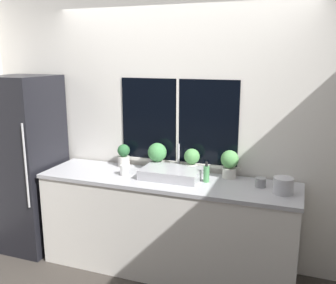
{
  "coord_description": "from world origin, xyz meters",
  "views": [
    {
      "loc": [
        1.15,
        -2.79,
        2.04
      ],
      "look_at": [
        0.02,
        0.3,
        1.28
      ],
      "focal_mm": 40.0,
      "sensor_mm": 36.0,
      "label": 1
    }
  ],
  "objects": [
    {
      "name": "potted_plant_center_left",
      "position": [
        -0.18,
        0.53,
        1.08
      ],
      "size": [
        0.19,
        0.19,
        0.27
      ],
      "color": "silver",
      "rests_on": "counter"
    },
    {
      "name": "sink",
      "position": [
        0.04,
        0.34,
        0.97
      ],
      "size": [
        0.55,
        0.4,
        0.28
      ],
      "color": "#ADADB2",
      "rests_on": "counter"
    },
    {
      "name": "mug_white",
      "position": [
        -0.41,
        0.26,
        0.98
      ],
      "size": [
        0.08,
        0.08,
        0.1
      ],
      "color": "white",
      "rests_on": "counter"
    },
    {
      "name": "kettle",
      "position": [
        1.04,
        0.27,
        1.0
      ],
      "size": [
        0.16,
        0.16,
        0.15
      ],
      "color": "#B2B2B7",
      "rests_on": "counter"
    },
    {
      "name": "wall_back",
      "position": [
        0.0,
        0.67,
        1.35
      ],
      "size": [
        8.0,
        0.09,
        2.7
      ],
      "color": "silver",
      "rests_on": "ground_plane"
    },
    {
      "name": "wall_left",
      "position": [
        -2.15,
        1.5,
        1.35
      ],
      "size": [
        0.06,
        7.0,
        2.7
      ],
      "color": "silver",
      "rests_on": "ground_plane"
    },
    {
      "name": "potted_plant_far_left",
      "position": [
        -0.55,
        0.53,
        1.04
      ],
      "size": [
        0.13,
        0.13,
        0.23
      ],
      "color": "silver",
      "rests_on": "counter"
    },
    {
      "name": "potted_plant_far_right",
      "position": [
        0.54,
        0.53,
        1.07
      ],
      "size": [
        0.17,
        0.17,
        0.26
      ],
      "color": "silver",
      "rests_on": "counter"
    },
    {
      "name": "mug_grey",
      "position": [
        0.85,
        0.38,
        0.97
      ],
      "size": [
        0.09,
        0.09,
        0.08
      ],
      "color": "gray",
      "rests_on": "counter"
    },
    {
      "name": "refrigerator",
      "position": [
        -1.56,
        0.28,
        0.92
      ],
      "size": [
        0.62,
        0.67,
        1.84
      ],
      "color": "black",
      "rests_on": "ground_plane"
    },
    {
      "name": "soap_bottle",
      "position": [
        0.37,
        0.34,
        1.0
      ],
      "size": [
        0.05,
        0.05,
        0.19
      ],
      "color": "#519E5B",
      "rests_on": "counter"
    },
    {
      "name": "potted_plant_center_right",
      "position": [
        0.18,
        0.53,
        1.06
      ],
      "size": [
        0.15,
        0.15,
        0.25
      ],
      "color": "silver",
      "rests_on": "counter"
    },
    {
      "name": "counter",
      "position": [
        0.0,
        0.3,
        0.46
      ],
      "size": [
        2.42,
        0.62,
        0.93
      ],
      "color": "white",
      "rests_on": "ground_plane"
    }
  ]
}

